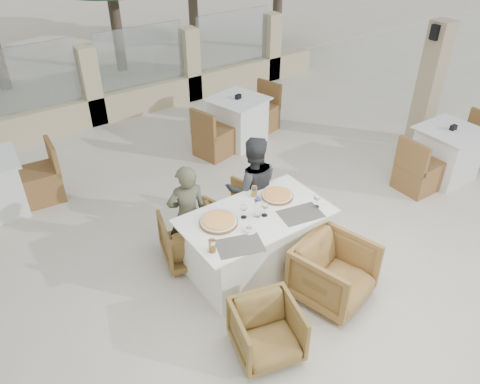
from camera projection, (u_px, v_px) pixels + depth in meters
ground at (250, 274)px, 5.30m from camera, size 80.00×80.00×0.00m
perimeter_wall_far at (90, 81)px, 8.13m from camera, size 10.00×0.34×1.60m
lantern_pillar at (429, 85)px, 7.41m from camera, size 0.34×0.34×2.00m
dining_table at (255, 243)px, 5.15m from camera, size 1.60×0.90×0.77m
placemat_near_left at (240, 246)px, 4.53m from camera, size 0.52×0.43×0.00m
placemat_near_right at (301, 214)px, 4.95m from camera, size 0.50×0.38×0.00m
pizza_left at (219, 221)px, 4.81m from camera, size 0.50×0.50×0.05m
pizza_right at (277, 195)px, 5.21m from camera, size 0.46×0.46×0.05m
water_bottle at (258, 206)px, 4.86m from camera, size 0.09×0.09×0.25m
wine_glass_centre at (244, 210)px, 4.85m from camera, size 0.09×0.09×0.18m
wine_glass_near at (265, 208)px, 4.88m from camera, size 0.09×0.09×0.18m
wine_glass_corner at (317, 200)px, 5.01m from camera, size 0.09×0.09×0.18m
beer_glass_left at (212, 246)px, 4.42m from camera, size 0.09×0.09×0.14m
beer_glass_right at (254, 191)px, 5.20m from camera, size 0.08×0.08×0.13m
olive_dish at (249, 229)px, 4.71m from camera, size 0.11×0.11×0.04m
armchair_far_left at (190, 238)px, 5.37m from camera, size 0.76×0.78×0.58m
armchair_far_right at (236, 211)px, 5.82m from camera, size 0.77×0.78×0.57m
armchair_near_left at (267, 331)px, 4.29m from camera, size 0.72×0.73×0.55m
armchair_near_right at (334, 272)px, 4.84m from camera, size 0.88×0.90×0.67m
diner_left at (188, 215)px, 5.19m from camera, size 0.50×0.38×1.24m
diner_right at (252, 189)px, 5.54m from camera, size 0.80×0.73×1.34m
bg_table_b at (238, 120)px, 7.76m from camera, size 1.80×1.22×0.77m
bg_table_c at (446, 153)px, 6.83m from camera, size 1.64×0.83×0.77m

